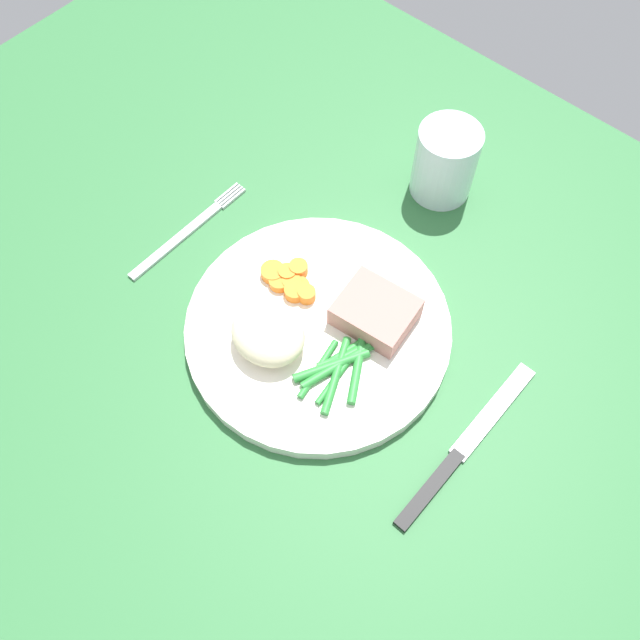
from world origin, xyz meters
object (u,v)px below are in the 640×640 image
(water_glass, at_px, (444,166))
(fork, at_px, (188,231))
(knife, at_px, (464,447))
(dinner_plate, at_px, (320,329))
(meat_portion, at_px, (376,312))

(water_glass, bearing_deg, fork, -125.95)
(fork, xyz_separation_m, knife, (0.37, -0.00, -0.00))
(knife, relative_size, water_glass, 2.38)
(dinner_plate, bearing_deg, water_glass, 95.52)
(dinner_plate, relative_size, meat_portion, 3.62)
(knife, height_order, water_glass, water_glass)
(dinner_plate, height_order, knife, dinner_plate)
(knife, bearing_deg, dinner_plate, -179.28)
(dinner_plate, bearing_deg, fork, -179.24)
(fork, distance_m, water_glass, 0.29)
(meat_portion, distance_m, knife, 0.15)
(fork, distance_m, knife, 0.37)
(dinner_plate, bearing_deg, knife, -0.90)
(meat_portion, bearing_deg, water_glass, 107.08)
(fork, relative_size, water_glass, 1.93)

